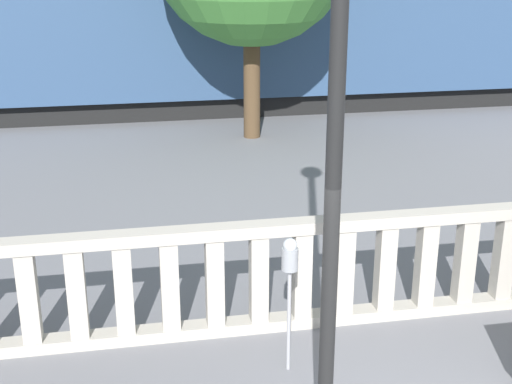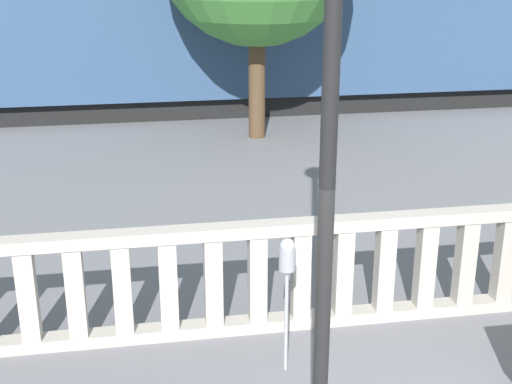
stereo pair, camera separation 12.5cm
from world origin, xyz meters
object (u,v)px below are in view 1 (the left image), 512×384
Objects in this scene: parking_meter at (290,266)px; train_far at (84,3)px; lamppost at (340,8)px; train_near at (207,31)px.

train_far reaches higher than parking_meter.
parking_meter is at bearing 90.34° from lamppost.
train_near is at bearing 86.82° from parking_meter.
lamppost is 4.02× the size of parking_meter.
lamppost is 0.23× the size of train_far.
train_near is 15.30m from train_far.
train_far is (-3.02, 28.58, -2.15)m from lamppost.
lamppost is 13.87m from train_near.
lamppost is at bearing -92.84° from train_near.
train_far is at bearing 96.32° from parking_meter.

